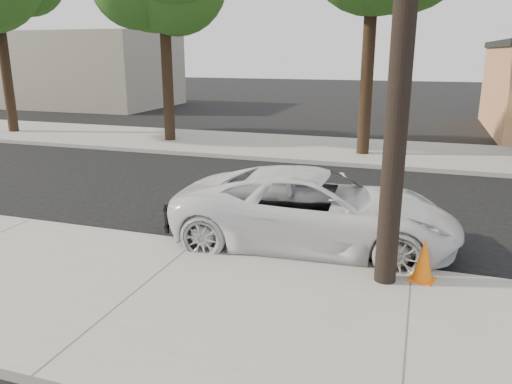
# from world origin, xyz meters

# --- Properties ---
(ground) EXTENTS (120.00, 120.00, 0.00)m
(ground) POSITION_xyz_m (0.00, 0.00, 0.00)
(ground) COLOR black
(ground) RESTS_ON ground
(near_sidewalk) EXTENTS (90.00, 4.40, 0.15)m
(near_sidewalk) POSITION_xyz_m (0.00, -4.30, 0.07)
(near_sidewalk) COLOR gray
(near_sidewalk) RESTS_ON ground
(far_sidewalk) EXTENTS (90.00, 5.00, 0.15)m
(far_sidewalk) POSITION_xyz_m (0.00, 8.50, 0.07)
(far_sidewalk) COLOR gray
(far_sidewalk) RESTS_ON ground
(curb_near) EXTENTS (90.00, 0.12, 0.16)m
(curb_near) POSITION_xyz_m (0.00, -2.10, 0.07)
(curb_near) COLOR #9E9B93
(curb_near) RESTS_ON ground
(building_far) EXTENTS (14.00, 8.00, 5.00)m
(building_far) POSITION_xyz_m (-20.00, 20.00, 2.50)
(building_far) COLOR gray
(building_far) RESTS_ON ground
(police_cruiser) EXTENTS (5.58, 2.87, 1.51)m
(police_cruiser) POSITION_xyz_m (2.14, -1.24, 0.75)
(police_cruiser) COLOR white
(police_cruiser) RESTS_ON ground
(traffic_cone) EXTENTS (0.46, 0.46, 0.72)m
(traffic_cone) POSITION_xyz_m (4.17, -2.50, 0.50)
(traffic_cone) COLOR orange
(traffic_cone) RESTS_ON near_sidewalk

